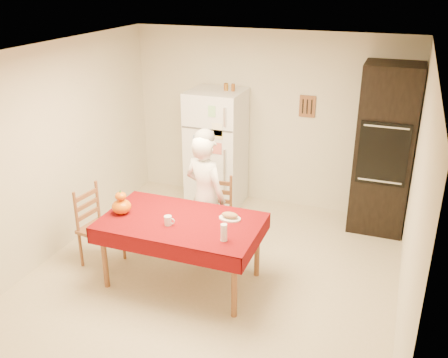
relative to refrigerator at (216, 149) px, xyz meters
The scene contains 17 objects.
floor 2.16m from the refrigerator, 70.93° to the right, with size 4.50×4.50×0.00m, color #BFB289.
room_shell 2.13m from the refrigerator, 70.89° to the right, with size 4.02×4.52×2.51m.
refrigerator is the anchor object (origin of this frame).
oven_cabinet 2.29m from the refrigerator, ahead, with size 0.70×0.62×2.20m.
dining_table 2.06m from the refrigerator, 79.54° to the right, with size 1.70×1.00×0.76m.
chair_far 1.34m from the refrigerator, 70.12° to the right, with size 0.46×0.44×0.95m.
chair_left 2.15m from the refrigerator, 110.42° to the right, with size 0.45×0.47×0.95m.
seated_woman 1.45m from the refrigerator, 74.12° to the right, with size 0.56×0.37×1.54m, color white.
coffee_mug 2.18m from the refrigerator, 82.36° to the right, with size 0.08×0.08×0.10m, color white.
pumpkin_lower 2.11m from the refrigerator, 98.27° to the right, with size 0.21×0.21×0.16m, color #EE5605.
pumpkin_upper 2.12m from the refrigerator, 98.27° to the right, with size 0.12×0.12×0.09m, color #D45304.
wine_glass 2.45m from the refrigerator, 67.24° to the right, with size 0.07×0.07×0.18m, color white.
bread_plate 2.01m from the refrigerator, 64.86° to the right, with size 0.24×0.24×0.02m, color white.
bread_loaf 2.01m from the refrigerator, 64.86° to the right, with size 0.18×0.10×0.06m, color #9F754E.
spice_jar_left 0.91m from the refrigerator, 22.74° to the left, with size 0.05×0.05×0.10m, color brown.
spice_jar_mid 0.91m from the refrigerator, 21.08° to the left, with size 0.05×0.05×0.10m, color #8E5B19.
spice_jar_right 0.93m from the refrigerator, 12.42° to the left, with size 0.05×0.05×0.10m, color brown.
Camera 1 is at (1.79, -4.42, 3.23)m, focal length 40.00 mm.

